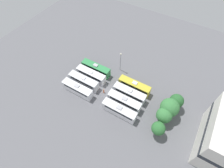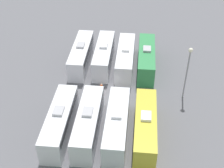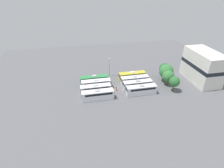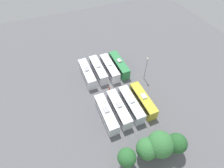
% 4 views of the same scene
% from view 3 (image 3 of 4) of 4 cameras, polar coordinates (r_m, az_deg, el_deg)
% --- Properties ---
extents(ground_plane, '(106.91, 106.91, 0.00)m').
position_cam_3_polar(ground_plane, '(65.60, 1.41, -1.51)').
color(ground_plane, slate).
extents(bus_0, '(2.59, 10.78, 3.71)m').
position_cam_3_polar(bus_0, '(68.01, -5.71, 1.40)').
color(bus_0, '#338C4C').
rests_on(bus_0, ground_plane).
extents(bus_1, '(2.59, 10.78, 3.71)m').
position_cam_3_polar(bus_1, '(65.16, -5.20, 0.02)').
color(bus_1, white).
rests_on(bus_1, ground_plane).
extents(bus_2, '(2.59, 10.78, 3.71)m').
position_cam_3_polar(bus_2, '(62.12, -5.32, -1.67)').
color(bus_2, silver).
rests_on(bus_2, ground_plane).
extents(bus_3, '(2.59, 10.78, 3.71)m').
position_cam_3_polar(bus_3, '(59.10, -4.66, -3.51)').
color(bus_3, white).
rests_on(bus_3, ground_plane).
extents(bus_4, '(2.59, 10.78, 3.71)m').
position_cam_3_polar(bus_4, '(70.85, 6.61, 2.62)').
color(bus_4, gold).
rests_on(bus_4, ground_plane).
extents(bus_5, '(2.59, 10.78, 3.71)m').
position_cam_3_polar(bus_5, '(67.98, 7.42, 1.27)').
color(bus_5, silver).
rests_on(bus_5, ground_plane).
extents(bus_6, '(2.59, 10.78, 3.71)m').
position_cam_3_polar(bus_6, '(65.15, 8.39, -0.21)').
color(bus_6, silver).
rests_on(bus_6, ground_plane).
extents(bus_7, '(2.59, 10.78, 3.71)m').
position_cam_3_polar(bus_7, '(62.45, 9.57, -1.81)').
color(bus_7, silver).
rests_on(bus_7, ground_plane).
extents(worker_person, '(0.36, 0.36, 1.78)m').
position_cam_3_polar(worker_person, '(64.16, 1.41, -1.45)').
color(worker_person, '#CC4C19').
rests_on(worker_person, ground_plane).
extents(light_pole, '(0.60, 0.60, 8.10)m').
position_cam_3_polar(light_pole, '(71.99, -0.90, 6.52)').
color(light_pole, gray).
rests_on(light_pole, ground_plane).
extents(tree_0, '(4.20, 4.20, 6.10)m').
position_cam_3_polar(tree_0, '(74.98, 16.76, 4.95)').
color(tree_0, brown).
rests_on(tree_0, ground_plane).
extents(tree_1, '(5.49, 5.49, 7.17)m').
position_cam_3_polar(tree_1, '(71.61, 17.30, 3.99)').
color(tree_1, brown).
rests_on(tree_1, ground_plane).
extents(tree_2, '(4.55, 4.55, 5.97)m').
position_cam_3_polar(tree_2, '(69.66, 17.86, 2.43)').
color(tree_2, brown).
rests_on(tree_2, ground_plane).
extents(tree_3, '(3.77, 3.77, 5.79)m').
position_cam_3_polar(tree_3, '(66.15, 19.71, 0.72)').
color(tree_3, brown).
rests_on(tree_3, ground_plane).
extents(depot_building, '(16.34, 8.42, 12.19)m').
position_cam_3_polar(depot_building, '(76.89, 27.42, 5.13)').
color(depot_building, silver).
rests_on(depot_building, ground_plane).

